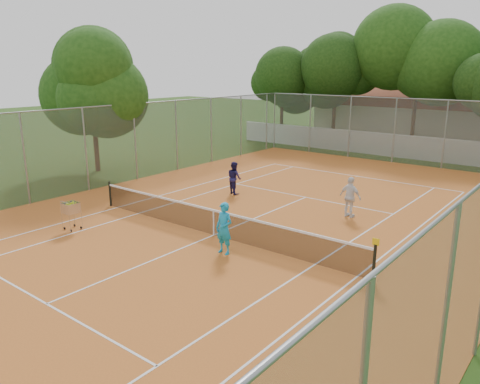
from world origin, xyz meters
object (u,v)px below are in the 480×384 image
Objects in this scene: clubhouse at (424,112)px; player_near at (224,228)px; player_far_left at (234,178)px; player_far_right at (350,197)px; ball_hopper at (72,215)px; tennis_net at (214,222)px.

clubhouse is 30.26m from player_near.
clubhouse is 10.71× the size of player_far_left.
clubhouse is 24.57m from player_far_right.
player_far_right is (4.84, -24.05, -1.36)m from clubhouse.
ball_hopper is at bearing 101.03° from player_far_left.
clubhouse is at bearing 75.15° from ball_hopper.
player_far_left is at bearing 9.30° from player_far_right.
player_far_right reaches higher than tennis_net.
player_near is 1.10× the size of player_far_left.
player_near is (1.37, -1.04, 0.35)m from tennis_net.
player_far_right is 10.66m from ball_hopper.
clubhouse is at bearing -70.52° from player_far_left.
player_near reaches higher than player_far_right.
clubhouse is at bearing 93.95° from tennis_net.
tennis_net is at bearing 68.84° from player_far_right.
player_far_left is (-3.02, 4.89, 0.28)m from tennis_net.
clubhouse reaches higher than ball_hopper.
tennis_net is 1.75m from player_near.
clubhouse reaches higher than player_near.
player_near is at bearing -83.61° from clubhouse.
player_near reaches higher than ball_hopper.
tennis_net is at bearing -86.05° from clubhouse.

